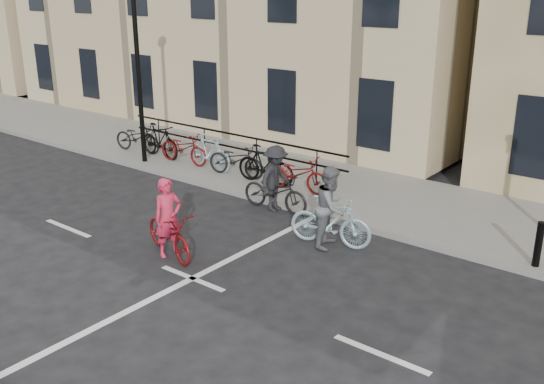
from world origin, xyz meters
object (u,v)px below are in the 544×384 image
Objects in this scene: cyclist_pink at (169,229)px; cyclist_dark at (275,185)px; lamp_post at (137,49)px; cyclist_grey at (331,214)px.

cyclist_pink is 1.04× the size of cyclist_dark.
lamp_post reaches higher than cyclist_pink.
cyclist_dark is at bearing 15.42° from cyclist_pink.
lamp_post is 2.83× the size of cyclist_grey.
cyclist_dark is (0.11, 3.37, 0.08)m from cyclist_pink.
cyclist_grey is at bearing -10.98° from lamp_post.
cyclist_grey is (2.31, 2.43, 0.14)m from cyclist_pink.
cyclist_pink is at bearing 123.12° from cyclist_grey.
cyclist_pink is (5.38, -3.92, -2.92)m from lamp_post.
lamp_post is 8.31m from cyclist_grey.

